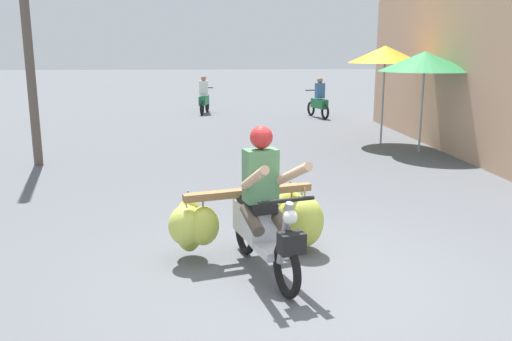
# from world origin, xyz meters

# --- Properties ---
(ground_plane) EXTENTS (120.00, 120.00, 0.00)m
(ground_plane) POSITION_xyz_m (0.00, 0.00, 0.00)
(ground_plane) COLOR #56595E
(motorbike_main_loaded) EXTENTS (1.89, 1.98, 1.58)m
(motorbike_main_loaded) POSITION_xyz_m (-0.34, 0.69, 0.48)
(motorbike_main_loaded) COLOR black
(motorbike_main_loaded) RESTS_ON ground
(motorbike_distant_ahead_left) EXTENTS (0.54, 1.61, 1.40)m
(motorbike_distant_ahead_left) POSITION_xyz_m (-1.15, 14.98, 0.57)
(motorbike_distant_ahead_left) COLOR black
(motorbike_distant_ahead_left) RESTS_ON ground
(motorbike_distant_ahead_right) EXTENTS (0.64, 1.58, 1.40)m
(motorbike_distant_ahead_right) POSITION_xyz_m (2.85, 13.41, 0.57)
(motorbike_distant_ahead_right) COLOR black
(motorbike_distant_ahead_right) RESTS_ON ground
(market_umbrella_near_shop) EXTENTS (1.83, 1.83, 2.43)m
(market_umbrella_near_shop) POSITION_xyz_m (3.40, 8.10, 2.22)
(market_umbrella_near_shop) COLOR #99999E
(market_umbrella_near_shop) RESTS_ON ground
(market_umbrella_further_along) EXTENTS (2.09, 2.09, 2.30)m
(market_umbrella_further_along) POSITION_xyz_m (3.91, 6.86, 2.08)
(market_umbrella_further_along) COLOR #99999E
(market_umbrella_further_along) RESTS_ON ground
(utility_pole) EXTENTS (0.18, 0.18, 6.38)m
(utility_pole) POSITION_xyz_m (-4.47, 6.14, 3.19)
(utility_pole) COLOR brown
(utility_pole) RESTS_ON ground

